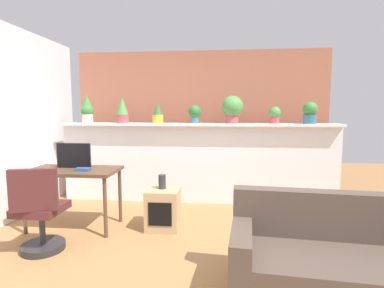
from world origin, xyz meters
The scene contains 18 objects.
ground_plane centered at (0.00, 0.00, 0.00)m, with size 12.00×12.00×0.00m, color #9E7042.
divider_wall centered at (0.00, 2.00, 0.62)m, with size 4.37×0.16×1.23m, color white.
plant_shelf centered at (0.00, 1.96, 1.25)m, with size 4.37×0.31×0.04m, color white.
brick_wall_behind centered at (0.00, 2.60, 1.25)m, with size 4.37×0.10×2.50m, color #AD664C.
potted_plant_0 centered at (-1.77, 1.92, 1.50)m, with size 0.20×0.20×0.46m.
potted_plant_1 centered at (-1.20, 1.97, 1.48)m, with size 0.19×0.19×0.41m.
potted_plant_2 centered at (-0.62, 1.97, 1.42)m, with size 0.17×0.17×0.31m.
potted_plant_3 centered at (-0.04, 1.98, 1.43)m, with size 0.20×0.20×0.28m.
potted_plant_4 centered at (0.55, 1.99, 1.51)m, with size 0.33×0.33×0.43m.
potted_plant_5 centered at (1.19, 1.99, 1.41)m, with size 0.18×0.18×0.26m.
potted_plant_6 centered at (1.70, 1.94, 1.44)m, with size 0.22×0.22×0.33m.
desk centered at (-1.44, 0.77, 0.67)m, with size 1.10×0.60×0.75m.
tv_monitor centered at (-1.46, 0.85, 0.91)m, with size 0.43×0.04×0.31m, color black.
office_chair centered at (-1.46, 0.09, 0.39)m, with size 0.49×0.50×0.91m.
side_cube_shelf centered at (-0.32, 0.85, 0.25)m, with size 0.40×0.41×0.50m.
vase_on_shelf centered at (-0.34, 0.89, 0.59)m, with size 0.09×0.09×0.18m, color #2D2D33.
book_on_desk centered at (-1.26, 0.67, 0.77)m, with size 0.16×0.10×0.04m, color #2D4C8C.
couch centered at (1.26, -0.42, 0.28)m, with size 1.62×0.89×0.80m.
Camera 1 is at (0.40, -2.70, 1.47)m, focal length 27.93 mm.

